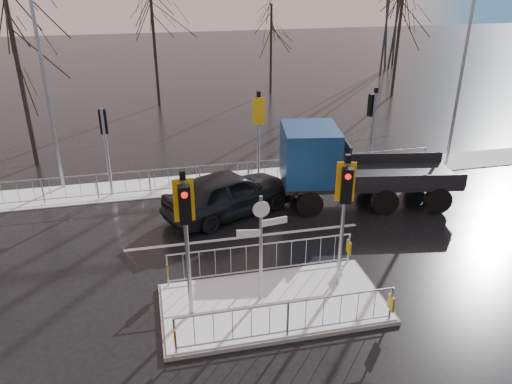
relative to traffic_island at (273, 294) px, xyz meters
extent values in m
plane|color=black|center=(0.01, -0.01, -0.39)|extent=(120.00, 120.00, 0.00)
cube|color=white|center=(0.01, 8.59, -0.37)|extent=(30.00, 2.00, 0.04)
cube|color=silver|center=(0.01, 3.79, -0.39)|extent=(8.00, 0.15, 0.01)
cube|color=slate|center=(0.01, -0.01, -0.33)|extent=(6.00, 3.00, 0.12)
cube|color=white|center=(0.01, -0.01, -0.26)|extent=(5.85, 2.85, 0.03)
cube|color=gold|center=(-2.69, -1.39, 0.28)|extent=(0.05, 0.28, 0.42)
cube|color=gold|center=(2.71, -1.39, 0.28)|extent=(0.05, 0.28, 0.42)
cube|color=gold|center=(-2.69, 1.37, 0.28)|extent=(0.05, 0.28, 0.42)
cube|color=gold|center=(2.71, 1.37, 0.28)|extent=(0.05, 0.28, 0.42)
cylinder|color=#9498A1|center=(-2.19, -0.01, 1.63)|extent=(0.11, 0.11, 3.80)
cube|color=black|center=(-2.19, -0.19, 2.98)|extent=(0.28, 0.22, 0.95)
cylinder|color=red|center=(-2.19, -0.30, 3.28)|extent=(0.16, 0.04, 0.16)
cube|color=#E9B10D|center=(-2.19, 0.06, 2.98)|extent=(0.50, 0.03, 1.10)
cube|color=black|center=(-2.19, -0.01, 3.65)|extent=(0.14, 0.14, 0.22)
cylinder|color=#9498A1|center=(2.01, 0.39, 1.58)|extent=(0.11, 0.11, 3.70)
cube|color=black|center=(1.96, 0.22, 2.88)|extent=(0.33, 0.28, 0.95)
cylinder|color=red|center=(1.94, 0.11, 3.18)|extent=(0.16, 0.08, 0.16)
cube|color=#E9B10D|center=(2.03, 0.46, 2.88)|extent=(0.49, 0.16, 1.10)
cube|color=black|center=(2.01, 0.39, 3.55)|extent=(0.14, 0.14, 0.22)
cylinder|color=#9498A1|center=(-0.29, 0.19, 1.28)|extent=(0.09, 0.09, 3.10)
cube|color=silver|center=(0.06, 0.19, 2.08)|extent=(0.70, 0.14, 0.18)
cube|color=silver|center=(-0.61, 0.19, 1.83)|extent=(0.62, 0.15, 0.18)
cylinder|color=silver|center=(-0.29, 0.16, 2.48)|extent=(0.44, 0.03, 0.44)
cylinder|color=#9498A1|center=(-4.49, 8.29, 1.40)|extent=(0.11, 0.11, 3.50)
cube|color=black|center=(-4.49, 8.47, 2.60)|extent=(0.28, 0.22, 0.95)
cylinder|color=red|center=(-4.49, 8.58, 2.90)|extent=(0.16, 0.04, 0.16)
cylinder|color=#9498A1|center=(1.51, 8.29, 1.45)|extent=(0.11, 0.11, 3.60)
cube|color=black|center=(1.51, 8.47, 2.70)|extent=(0.28, 0.22, 0.95)
cylinder|color=red|center=(1.51, 8.58, 3.00)|extent=(0.16, 0.04, 0.16)
cube|color=#E9B10D|center=(1.51, 8.22, 2.70)|extent=(0.50, 0.03, 1.10)
cube|color=black|center=(1.51, 8.29, 3.37)|extent=(0.14, 0.14, 0.22)
cylinder|color=#9498A1|center=(6.51, 8.29, 1.40)|extent=(0.11, 0.11, 3.50)
cube|color=black|center=(6.46, 8.46, 2.60)|extent=(0.33, 0.28, 0.95)
cylinder|color=red|center=(6.44, 8.57, 2.90)|extent=(0.16, 0.08, 0.16)
cube|color=black|center=(6.51, 8.29, 3.27)|extent=(0.14, 0.14, 0.22)
imported|color=black|center=(-0.21, 5.67, 0.44)|extent=(5.28, 3.78, 1.67)
cylinder|color=black|center=(2.62, 4.83, 0.11)|extent=(1.03, 0.46, 0.99)
cylinder|color=black|center=(2.97, 6.89, 0.11)|extent=(1.03, 0.46, 0.99)
cylinder|color=black|center=(5.36, 4.37, 0.11)|extent=(1.03, 0.46, 0.99)
cylinder|color=black|center=(5.71, 6.43, 0.11)|extent=(1.03, 0.46, 0.99)
cylinder|color=black|center=(7.32, 4.04, 0.11)|extent=(1.03, 0.46, 0.99)
cylinder|color=black|center=(7.67, 6.10, 0.11)|extent=(1.03, 0.46, 0.99)
cube|color=black|center=(5.15, 5.47, 0.58)|extent=(6.84, 3.34, 0.16)
cube|color=navy|center=(2.89, 5.85, 1.66)|extent=(2.35, 2.68, 1.99)
cube|color=black|center=(3.84, 5.69, 2.05)|extent=(0.37, 1.97, 1.09)
cube|color=#2D3033|center=(2.30, 5.94, 0.55)|extent=(0.50, 2.27, 0.35)
cube|color=black|center=(6.22, 5.29, 0.72)|extent=(4.70, 3.07, 0.12)
cube|color=black|center=(4.12, 5.64, 1.52)|extent=(0.47, 2.36, 1.49)
cylinder|color=black|center=(-7.99, 12.49, 3.29)|extent=(0.20, 0.20, 7.36)
cylinder|color=black|center=(-1.99, 21.99, 3.06)|extent=(0.19, 0.19, 6.90)
cylinder|color=black|center=(6.01, 23.99, 2.60)|extent=(0.16, 0.16, 5.98)
cylinder|color=black|center=(14.01, 20.99, 3.29)|extent=(0.20, 0.20, 7.36)
cylinder|color=#9498A1|center=(10.51, 8.49, 3.61)|extent=(0.14, 0.14, 8.00)
cylinder|color=#9498A1|center=(-6.49, 9.49, 3.71)|extent=(0.14, 0.14, 8.20)
camera|label=1|loc=(-2.85, -10.62, 8.05)|focal=35.00mm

